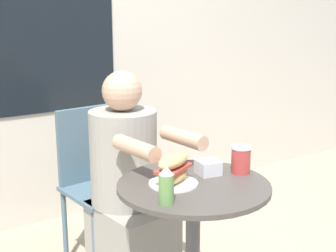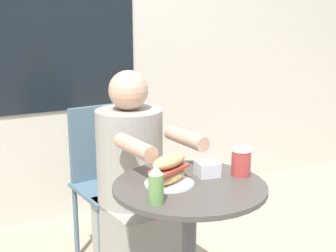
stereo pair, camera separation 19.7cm
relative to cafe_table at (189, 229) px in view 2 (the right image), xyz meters
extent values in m
cube|color=beige|center=(0.00, 1.52, 0.89)|extent=(8.00, 0.08, 2.80)
cylinder|color=#47423D|center=(0.00, 0.00, 0.19)|extent=(0.62, 0.62, 0.02)
cube|color=slate|center=(-0.03, 0.74, -0.07)|extent=(0.41, 0.41, 0.02)
cube|color=slate|center=(-0.05, 0.92, 0.15)|extent=(0.35, 0.06, 0.42)
cylinder|color=slate|center=(0.15, 0.59, -0.29)|extent=(0.03, 0.03, 0.43)
cylinder|color=slate|center=(-0.18, 0.56, -0.29)|extent=(0.03, 0.03, 0.43)
cylinder|color=slate|center=(0.12, 0.92, -0.29)|extent=(0.03, 0.03, 0.43)
cylinder|color=slate|center=(-0.21, 0.89, -0.29)|extent=(0.03, 0.03, 0.43)
cube|color=gray|center=(-0.03, 0.46, -0.28)|extent=(0.34, 0.43, 0.45)
cylinder|color=gray|center=(-0.03, 0.52, 0.17)|extent=(0.33, 0.33, 0.47)
sphere|color=tan|center=(-0.03, 0.52, 0.50)|extent=(0.19, 0.19, 0.19)
cylinder|color=tan|center=(0.12, 0.24, 0.31)|extent=(0.09, 0.27, 0.07)
cylinder|color=tan|center=(-0.14, 0.22, 0.31)|extent=(0.09, 0.27, 0.07)
cylinder|color=white|center=(-0.07, 0.04, 0.20)|extent=(0.20, 0.20, 0.01)
ellipsoid|color=tan|center=(-0.07, 0.04, 0.23)|extent=(0.20, 0.15, 0.05)
cube|color=#B74233|center=(-0.07, 0.04, 0.26)|extent=(0.19, 0.15, 0.01)
ellipsoid|color=tan|center=(-0.07, 0.04, 0.29)|extent=(0.20, 0.15, 0.05)
cylinder|color=#B73D38|center=(0.24, -0.01, 0.25)|extent=(0.08, 0.08, 0.11)
cylinder|color=white|center=(0.24, -0.01, 0.31)|extent=(0.09, 0.09, 0.01)
cube|color=silver|center=(0.12, 0.05, 0.23)|extent=(0.10, 0.10, 0.06)
cylinder|color=#66934C|center=(-0.20, -0.11, 0.25)|extent=(0.06, 0.06, 0.11)
cone|color=white|center=(-0.20, -0.11, 0.32)|extent=(0.05, 0.05, 0.03)
camera|label=1|loc=(-1.08, -1.40, 0.86)|focal=50.00mm
camera|label=2|loc=(-0.91, -1.50, 0.86)|focal=50.00mm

